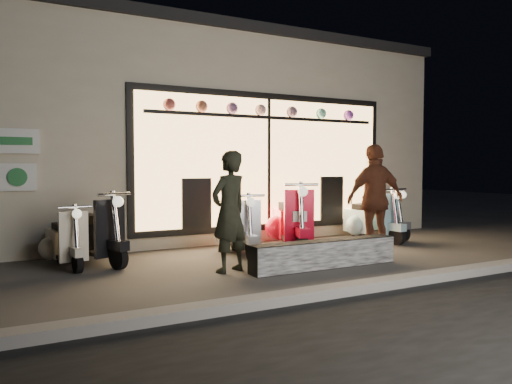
% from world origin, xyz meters
% --- Properties ---
extents(ground, '(40.00, 40.00, 0.00)m').
position_xyz_m(ground, '(0.00, 0.00, 0.00)').
color(ground, '#383533').
rests_on(ground, ground).
extents(kerb, '(40.00, 0.25, 0.12)m').
position_xyz_m(kerb, '(0.00, -2.00, 0.06)').
color(kerb, slate).
rests_on(kerb, ground).
extents(shop_building, '(10.20, 6.23, 4.20)m').
position_xyz_m(shop_building, '(0.00, 4.98, 2.10)').
color(shop_building, beige).
rests_on(shop_building, ground).
extents(graffiti_barrier, '(2.35, 0.28, 0.40)m').
position_xyz_m(graffiti_barrier, '(0.26, -0.65, 0.20)').
color(graffiti_barrier, black).
rests_on(graffiti_barrier, ground).
extents(scooter_silver, '(0.62, 1.38, 0.98)m').
position_xyz_m(scooter_silver, '(-0.26, 1.07, 0.39)').
color(scooter_silver, black).
rests_on(scooter_silver, ground).
extents(scooter_red, '(0.85, 1.58, 1.13)m').
position_xyz_m(scooter_red, '(0.82, 1.14, 0.46)').
color(scooter_red, black).
rests_on(scooter_red, ground).
extents(scooter_black, '(0.81, 1.45, 1.04)m').
position_xyz_m(scooter_black, '(-2.66, 1.34, 0.42)').
color(scooter_black, black).
rests_on(scooter_black, ground).
extents(scooter_cream, '(0.49, 1.24, 0.88)m').
position_xyz_m(scooter_cream, '(-3.01, 1.28, 0.35)').
color(scooter_cream, black).
rests_on(scooter_cream, ground).
extents(scooter_blue, '(0.52, 1.41, 1.01)m').
position_xyz_m(scooter_blue, '(2.61, 1.12, 0.40)').
color(scooter_blue, black).
rests_on(scooter_blue, ground).
extents(scooter_grey, '(0.68, 1.39, 0.99)m').
position_xyz_m(scooter_grey, '(2.82, 1.32, 0.40)').
color(scooter_grey, black).
rests_on(scooter_grey, ground).
extents(man, '(0.71, 0.59, 1.68)m').
position_xyz_m(man, '(-1.06, -0.25, 0.84)').
color(man, black).
rests_on(man, ground).
extents(woman, '(1.11, 0.54, 1.84)m').
position_xyz_m(woman, '(1.70, -0.10, 0.92)').
color(woman, brown).
rests_on(woman, ground).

